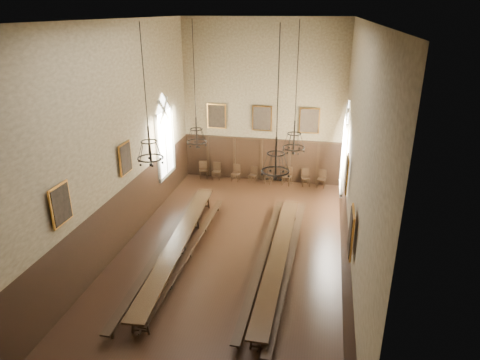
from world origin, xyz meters
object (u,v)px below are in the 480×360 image
(bench_left_outer, at_px, (165,247))
(chandelier_back_left, at_px, (196,134))
(chair_5, at_px, (287,179))
(chair_7, at_px, (321,182))
(chandelier_back_right, at_px, (294,140))
(chair_0, at_px, (204,173))
(chair_2, at_px, (236,176))
(table_left, at_px, (180,247))
(bench_right_inner, at_px, (263,258))
(chair_1, at_px, (217,174))
(chair_6, at_px, (305,181))
(chandelier_front_right, at_px, (276,162))
(bench_right_outer, at_px, (289,263))
(bench_left_inner, at_px, (191,251))
(table_right, at_px, (278,261))
(chair_3, at_px, (253,178))
(chandelier_front_left, at_px, (150,150))
(chair_4, at_px, (268,179))

(bench_left_outer, height_order, chandelier_back_left, chandelier_back_left)
(chair_5, bearing_deg, chair_7, 16.04)
(chandelier_back_left, distance_m, chandelier_back_right, 3.98)
(chair_5, distance_m, chair_7, 1.93)
(chair_0, xyz_separation_m, chair_2, (1.96, -0.03, -0.02))
(table_left, bearing_deg, bench_right_inner, 1.17)
(bench_left_outer, distance_m, chair_1, 8.46)
(bench_left_outer, xyz_separation_m, chair_7, (6.06, 8.45, -0.00))
(chair_1, distance_m, chair_6, 5.18)
(chandelier_back_right, distance_m, chandelier_front_right, 4.32)
(bench_right_outer, xyz_separation_m, chandelier_front_right, (-0.41, -2.05, 4.78))
(bench_left_inner, distance_m, bench_right_inner, 2.95)
(chair_5, bearing_deg, table_right, -70.70)
(chair_3, xyz_separation_m, chair_5, (1.97, 0.04, 0.03))
(chair_3, xyz_separation_m, chandelier_front_left, (-1.52, -10.52, 4.90))
(bench_right_outer, bearing_deg, bench_left_inner, 178.15)
(bench_right_inner, relative_size, chair_0, 9.59)
(bench_left_inner, relative_size, chair_7, 9.43)
(chair_5, distance_m, chandelier_back_right, 7.68)
(bench_right_outer, bearing_deg, chair_4, 103.25)
(chair_4, xyz_separation_m, chandelier_back_left, (-2.17, -6.39, 4.32))
(bench_left_inner, distance_m, chandelier_back_left, 4.77)
(bench_left_inner, xyz_separation_m, chair_7, (4.95, 8.48, 0.03))
(chair_4, relative_size, chandelier_back_right, 0.18)
(chair_0, bearing_deg, bench_left_inner, -96.33)
(chandelier_back_right, bearing_deg, bench_right_inner, -112.22)
(chandelier_front_left, bearing_deg, bench_right_inner, 32.45)
(table_right, distance_m, chair_4, 8.76)
(chair_6, height_order, chair_7, chair_7)
(chair_4, bearing_deg, chair_1, -165.01)
(table_left, distance_m, bench_left_outer, 0.65)
(chair_2, height_order, chandelier_front_left, chandelier_front_left)
(chair_4, xyz_separation_m, chandelier_front_left, (-2.43, -10.50, 4.92))
(table_left, xyz_separation_m, chair_3, (1.52, 8.42, -0.11))
(table_left, distance_m, chair_7, 10.05)
(table_left, bearing_deg, chandelier_front_right, -28.55)
(chair_0, xyz_separation_m, chandelier_front_left, (1.45, -10.59, 4.86))
(chandelier_front_right, bearing_deg, chair_5, 92.93)
(bench_left_outer, distance_m, chandelier_front_left, 5.35)
(bench_left_inner, relative_size, chandelier_front_right, 2.16)
(chair_0, height_order, chair_2, chair_0)
(chair_1, bearing_deg, bench_right_outer, -62.67)
(bench_left_outer, bearing_deg, table_right, -2.74)
(bench_right_outer, bearing_deg, chair_7, 83.53)
(chair_7, relative_size, chandelier_back_left, 0.20)
(chair_2, distance_m, chair_3, 1.02)
(table_right, relative_size, chair_7, 9.51)
(bench_right_inner, distance_m, bench_right_outer, 1.05)
(chair_5, xyz_separation_m, chandelier_back_right, (0.75, -6.37, 4.22))
(chair_2, height_order, chair_3, chair_2)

